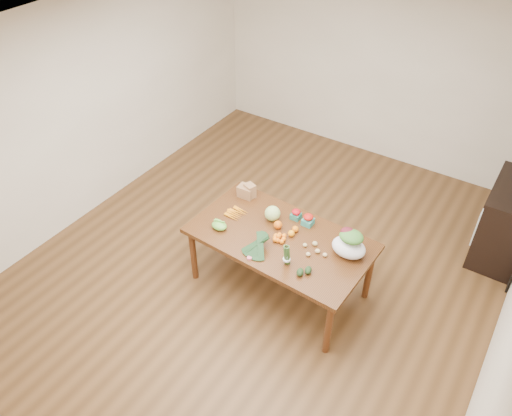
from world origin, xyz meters
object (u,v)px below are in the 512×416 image
Objects in this scene: paper_bag at (246,190)px; asparagus_bundle at (287,255)px; salad_bag at (349,245)px; mandarin_cluster at (278,237)px; cabinet at (507,221)px; dining_table at (279,262)px; cabbage at (273,213)px; kale_bunch at (255,247)px.

asparagus_bundle is at bearing -36.13° from paper_bag.
mandarin_cluster is at bearing -164.02° from salad_bag.
mandarin_cluster is at bearing -133.83° from cabinet.
cabinet is 2.96× the size of salad_bag.
salad_bag is at bearing 15.98° from mandarin_cluster.
dining_table is 0.42m from mandarin_cluster.
cabinet is 3.05m from paper_bag.
mandarin_cluster is 0.72× the size of asparagus_bundle.
cabbage is 0.68m from asparagus_bundle.
mandarin_cluster is (0.22, -0.24, -0.04)m from cabbage.
paper_bag is at bearing -149.07° from cabinet.
cabinet reaches higher than kale_bunch.
cabbage is 0.55m from kale_bunch.
dining_table is at bearing -168.45° from salad_bag.
salad_bag is at bearing -124.27° from cabinet.
cabbage reaches higher than kale_bunch.
dining_table is 11.12× the size of cabbage.
dining_table is 0.90m from paper_bag.
cabbage is 0.42× the size of kale_bunch.
cabinet is at bearing 47.88° from dining_table.
dining_table is 1.83× the size of cabinet.
asparagus_bundle reaches higher than kale_bunch.
dining_table is 0.64m from asparagus_bundle.
dining_table is at bearing -28.80° from paper_bag.
cabbage is at bearing 135.90° from asparagus_bundle.
asparagus_bundle is (0.24, -0.25, 0.09)m from mandarin_cluster.
cabinet reaches higher than paper_bag.
kale_bunch is 0.34m from asparagus_bundle.
paper_bag is 0.93m from kale_bunch.
cabbage reaches higher than mandarin_cluster.
paper_bag is 0.69× the size of salad_bag.
cabbage is at bearing -140.74° from cabinet.
paper_bag is 1.41× the size of cabbage.
kale_bunch reaches higher than mandarin_cluster.
mandarin_cluster is 0.52× the size of salad_bag.
cabbage is at bearing 141.36° from dining_table.
kale_bunch is at bearing -107.99° from mandarin_cluster.
salad_bag is at bearing -9.63° from paper_bag.
asparagus_bundle is 0.73× the size of salad_bag.
dining_table is 7.90× the size of paper_bag.
kale_bunch is 1.60× the size of asparagus_bundle.
salad_bag is at bearing 34.49° from kale_bunch.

